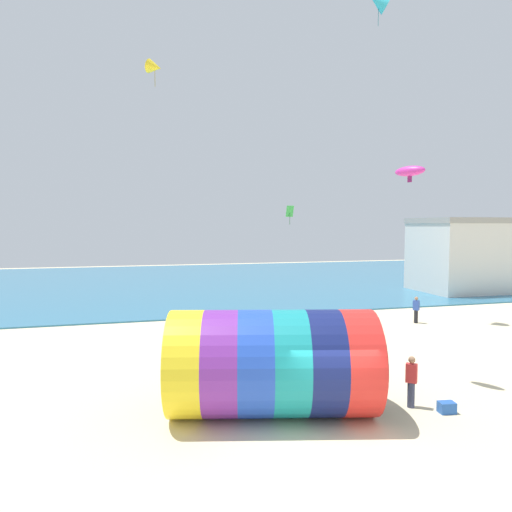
# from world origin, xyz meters

# --- Properties ---
(ground_plane) EXTENTS (120.00, 120.00, 0.00)m
(ground_plane) POSITION_xyz_m (0.00, 0.00, 0.00)
(ground_plane) COLOR beige
(sea) EXTENTS (120.00, 40.00, 0.10)m
(sea) POSITION_xyz_m (0.00, 37.55, 0.05)
(sea) COLOR teal
(sea) RESTS_ON ground
(giant_inflatable_tube) EXTENTS (7.12, 4.79, 3.38)m
(giant_inflatable_tube) POSITION_xyz_m (-1.31, 1.99, 1.69)
(giant_inflatable_tube) COLOR yellow
(giant_inflatable_tube) RESTS_ON ground
(kite_handler) EXTENTS (0.41, 0.40, 1.73)m
(kite_handler) POSITION_xyz_m (3.34, 1.34, 0.89)
(kite_handler) COLOR #383D56
(kite_handler) RESTS_ON ground
(kite_magenta_parafoil) EXTENTS (1.05, 1.36, 0.68)m
(kite_magenta_parafoil) POSITION_xyz_m (4.70, 3.78, 8.16)
(kite_magenta_parafoil) COLOR #D1339E
(kite_green_diamond) EXTENTS (0.55, 0.29, 1.29)m
(kite_green_diamond) POSITION_xyz_m (4.62, 17.62, 7.03)
(kite_green_diamond) COLOR green
(kite_yellow_delta) EXTENTS (1.34, 1.28, 1.69)m
(kite_yellow_delta) POSITION_xyz_m (-4.21, 17.33, 15.72)
(kite_yellow_delta) COLOR yellow
(kite_cyan_delta) EXTENTS (1.64, 1.36, 2.17)m
(kite_cyan_delta) POSITION_xyz_m (9.39, 14.72, 19.99)
(kite_cyan_delta) COLOR #2DB2C6
(bystander_near_water) EXTENTS (0.38, 0.42, 1.66)m
(bystander_near_water) POSITION_xyz_m (11.36, 12.93, 0.85)
(bystander_near_water) COLOR black
(bystander_near_water) RESTS_ON ground
(promenade_building) EXTENTS (9.24, 6.62, 6.78)m
(promenade_building) POSITION_xyz_m (24.00, 23.67, 3.40)
(promenade_building) COLOR silver
(promenade_building) RESTS_ON ground
(cooler_box) EXTENTS (0.56, 0.42, 0.36)m
(cooler_box) POSITION_xyz_m (4.20, 0.64, 0.18)
(cooler_box) COLOR #2659B2
(cooler_box) RESTS_ON ground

